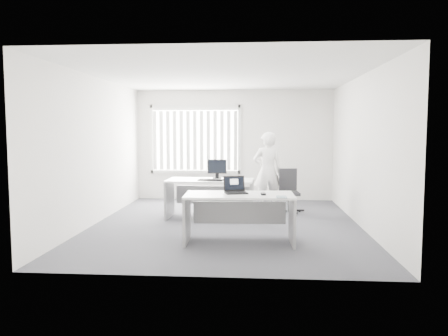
# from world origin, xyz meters

# --- Properties ---
(ground) EXTENTS (6.00, 6.00, 0.00)m
(ground) POSITION_xyz_m (0.00, 0.00, 0.00)
(ground) COLOR #595962
(ground) RESTS_ON ground
(wall_back) EXTENTS (5.00, 0.02, 2.80)m
(wall_back) POSITION_xyz_m (0.00, 3.00, 1.40)
(wall_back) COLOR silver
(wall_back) RESTS_ON ground
(wall_front) EXTENTS (5.00, 0.02, 2.80)m
(wall_front) POSITION_xyz_m (0.00, -3.00, 1.40)
(wall_front) COLOR silver
(wall_front) RESTS_ON ground
(wall_left) EXTENTS (0.02, 6.00, 2.80)m
(wall_left) POSITION_xyz_m (-2.50, 0.00, 1.40)
(wall_left) COLOR silver
(wall_left) RESTS_ON ground
(wall_right) EXTENTS (0.02, 6.00, 2.80)m
(wall_right) POSITION_xyz_m (2.50, 0.00, 1.40)
(wall_right) COLOR silver
(wall_right) RESTS_ON ground
(ceiling) EXTENTS (5.00, 6.00, 0.02)m
(ceiling) POSITION_xyz_m (0.00, 0.00, 2.80)
(ceiling) COLOR silver
(ceiling) RESTS_ON wall_back
(window) EXTENTS (2.32, 0.06, 1.76)m
(window) POSITION_xyz_m (-1.00, 2.96, 1.55)
(window) COLOR silver
(window) RESTS_ON wall_back
(blinds) EXTENTS (2.20, 0.10, 1.50)m
(blinds) POSITION_xyz_m (-1.00, 2.90, 1.52)
(blinds) COLOR white
(blinds) RESTS_ON wall_back
(desk_near) EXTENTS (1.74, 0.85, 0.78)m
(desk_near) POSITION_xyz_m (0.30, -1.34, 0.56)
(desk_near) COLOR white
(desk_near) RESTS_ON ground
(desk_far) EXTENTS (1.76, 0.88, 0.79)m
(desk_far) POSITION_xyz_m (-0.37, 0.56, 0.57)
(desk_far) COLOR white
(desk_far) RESTS_ON ground
(office_chair) EXTENTS (0.59, 0.59, 0.94)m
(office_chair) POSITION_xyz_m (1.28, 1.38, 0.29)
(office_chair) COLOR black
(office_chair) RESTS_ON ground
(person) EXTENTS (0.70, 0.53, 1.75)m
(person) POSITION_xyz_m (0.81, 1.50, 0.87)
(person) COLOR white
(person) RESTS_ON ground
(laptop) EXTENTS (0.41, 0.39, 0.27)m
(laptop) POSITION_xyz_m (0.25, -1.29, 0.92)
(laptop) COLOR black
(laptop) RESTS_ON desk_near
(paper_sheet) EXTENTS (0.33, 0.27, 0.00)m
(paper_sheet) POSITION_xyz_m (0.62, -1.44, 0.78)
(paper_sheet) COLOR white
(paper_sheet) RESTS_ON desk_near
(mouse) EXTENTS (0.08, 0.12, 0.05)m
(mouse) POSITION_xyz_m (0.67, -1.43, 0.81)
(mouse) COLOR #BDBDC0
(mouse) RESTS_ON paper_sheet
(booklet) EXTENTS (0.16, 0.22, 0.01)m
(booklet) POSITION_xyz_m (0.94, -1.62, 0.79)
(booklet) COLOR white
(booklet) RESTS_ON desk_near
(keyboard) EXTENTS (0.51, 0.24, 0.02)m
(keyboard) POSITION_xyz_m (-0.34, 0.38, 0.80)
(keyboard) COLOR black
(keyboard) RESTS_ON desk_far
(monitor) EXTENTS (0.39, 0.13, 0.39)m
(monitor) POSITION_xyz_m (-0.25, 0.81, 0.99)
(monitor) COLOR black
(monitor) RESTS_ON desk_far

